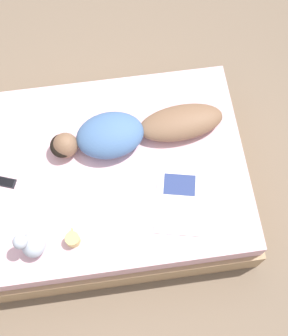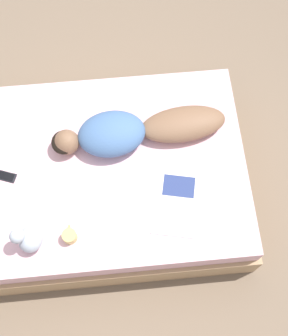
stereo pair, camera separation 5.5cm
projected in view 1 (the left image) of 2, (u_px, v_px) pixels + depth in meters
The scene contains 7 objects.
ground_plane at pixel (105, 191), 3.74m from camera, with size 12.00×12.00×0.00m, color #7A6651.
bed at pixel (103, 181), 3.52m from camera, with size 1.52×2.12×0.48m.
person at pixel (132, 132), 3.30m from camera, with size 0.40×1.27×0.21m.
open_magazine at pixel (179, 200), 3.20m from camera, with size 0.53×0.41×0.01m.
coffee_mug at pixel (73, 239), 3.06m from camera, with size 0.13×0.09×0.08m.
cell_phone at pixel (5, 182), 3.25m from camera, with size 0.11×0.16×0.01m.
plush_toy at pixel (31, 244), 3.00m from camera, with size 0.18×0.19×0.23m.
Camera 1 is at (-1.28, -0.13, 3.53)m, focal length 50.00 mm.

